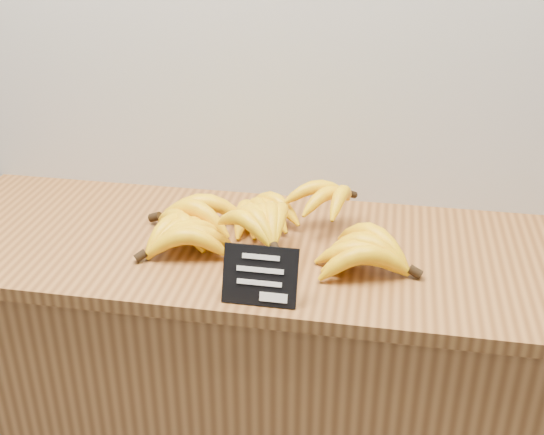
{
  "coord_description": "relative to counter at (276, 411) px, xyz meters",
  "views": [
    {
      "loc": [
        0.3,
        1.47,
        1.66
      ],
      "look_at": [
        0.08,
        2.7,
        1.02
      ],
      "focal_mm": 45.0,
      "sensor_mm": 36.0,
      "label": 1
    }
  ],
  "objects": [
    {
      "name": "counter",
      "position": [
        0.0,
        0.0,
        0.0
      ],
      "size": [
        1.44,
        0.5,
        0.9
      ],
      "primitive_type": "cube",
      "color": "#9C6432",
      "rests_on": "ground"
    },
    {
      "name": "chalkboard_sign",
      "position": [
        0.01,
        -0.22,
        0.53
      ],
      "size": [
        0.14,
        0.05,
        0.11
      ],
      "primitive_type": "cube",
      "rotation": [
        -0.38,
        0.0,
        0.0
      ],
      "color": "black",
      "rests_on": "counter_top"
    },
    {
      "name": "banana_pile",
      "position": [
        -0.03,
        -0.01,
        0.53
      ],
      "size": [
        0.6,
        0.38,
        0.12
      ],
      "color": "yellow",
      "rests_on": "counter_top"
    },
    {
      "name": "counter_top",
      "position": [
        0.0,
        0.0,
        0.47
      ],
      "size": [
        1.58,
        0.54,
        0.03
      ],
      "primitive_type": "cube",
      "color": "#925D2D",
      "rests_on": "counter"
    }
  ]
}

